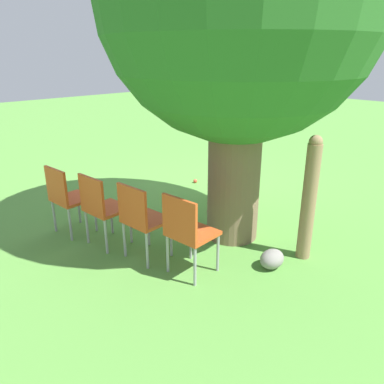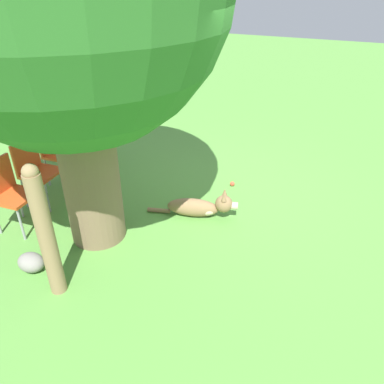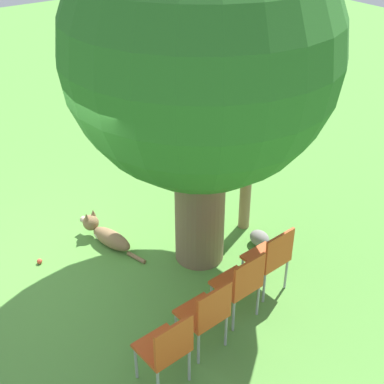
% 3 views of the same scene
% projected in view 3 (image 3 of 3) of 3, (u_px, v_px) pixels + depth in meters
% --- Properties ---
extents(ground_plane, '(30.00, 30.00, 0.00)m').
position_uv_depth(ground_plane, '(103.00, 260.00, 6.94)').
color(ground_plane, '#56933D').
extents(oak_tree, '(3.01, 3.01, 4.22)m').
position_uv_depth(oak_tree, '(201.00, 56.00, 5.62)').
color(oak_tree, '#7A6047').
rests_on(oak_tree, ground_plane).
extents(dog, '(1.15, 0.43, 0.39)m').
position_uv_depth(dog, '(106.00, 235.00, 7.18)').
color(dog, olive).
rests_on(dog, ground_plane).
extents(fence_post, '(0.15, 0.15, 1.39)m').
position_uv_depth(fence_post, '(246.00, 183.00, 7.22)').
color(fence_post, '#937551').
rests_on(fence_post, ground_plane).
extents(red_chair_0, '(0.45, 0.47, 0.89)m').
position_uv_depth(red_chair_0, '(167.00, 347.00, 5.02)').
color(red_chair_0, '#D14C1E').
rests_on(red_chair_0, ground_plane).
extents(red_chair_1, '(0.45, 0.47, 0.89)m').
position_uv_depth(red_chair_1, '(207.00, 312.00, 5.40)').
color(red_chair_1, '#D14C1E').
rests_on(red_chair_1, ground_plane).
extents(red_chair_2, '(0.45, 0.47, 0.89)m').
position_uv_depth(red_chair_2, '(241.00, 282.00, 5.79)').
color(red_chair_2, '#D14C1E').
rests_on(red_chair_2, ground_plane).
extents(red_chair_3, '(0.45, 0.47, 0.89)m').
position_uv_depth(red_chair_3, '(271.00, 256.00, 6.18)').
color(red_chair_3, '#D14C1E').
rests_on(red_chair_3, ground_plane).
extents(tennis_ball, '(0.07, 0.07, 0.07)m').
position_uv_depth(tennis_ball, '(40.00, 261.00, 6.86)').
color(tennis_ball, '#E54C33').
rests_on(tennis_ball, ground_plane).
extents(garden_rock, '(0.30, 0.23, 0.20)m').
position_uv_depth(garden_rock, '(260.00, 238.00, 7.17)').
color(garden_rock, gray).
rests_on(garden_rock, ground_plane).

